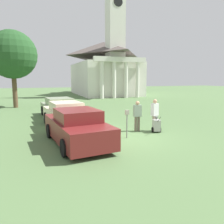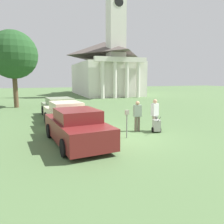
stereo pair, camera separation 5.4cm
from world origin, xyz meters
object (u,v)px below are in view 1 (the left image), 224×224
at_px(parking_meter, 127,119).
at_px(equipment_cart, 156,125).
at_px(person_worker, 137,114).
at_px(church, 104,65).
at_px(parked_car_sage, 59,108).
at_px(parked_car_maroon, 77,127).
at_px(person_supervisor, 155,113).
at_px(parked_car_cream, 66,115).

distance_m(parking_meter, equipment_cart, 2.09).
relative_size(parking_meter, equipment_cart, 1.37).
relative_size(person_worker, church, 0.07).
xyz_separation_m(parked_car_sage, equipment_cart, (4.38, -6.45, -0.29)).
height_order(parked_car_maroon, parking_meter, parked_car_maroon).
bearing_deg(church, person_supervisor, -102.04).
bearing_deg(person_worker, parked_car_maroon, 22.69).
xyz_separation_m(parked_car_maroon, parked_car_cream, (-0.00, 3.48, -0.01)).
xyz_separation_m(parked_car_cream, person_supervisor, (4.44, -2.60, 0.28)).
height_order(person_supervisor, equipment_cart, person_supervisor).
distance_m(parked_car_maroon, person_worker, 3.74).
distance_m(parking_meter, person_supervisor, 2.17).
distance_m(parked_car_maroon, parking_meter, 2.45).
bearing_deg(parking_meter, equipment_cart, 14.83).
height_order(parked_car_sage, church, church).
relative_size(parked_car_cream, person_supervisor, 2.80).
bearing_deg(parked_car_maroon, parking_meter, -5.61).
relative_size(parked_car_maroon, equipment_cart, 4.89).
xyz_separation_m(parked_car_maroon, church, (10.15, 27.61, 4.44)).
bearing_deg(parked_car_cream, parked_car_maroon, -96.77).
bearing_deg(person_worker, parked_car_sage, -54.47).
height_order(parking_meter, church, church).
distance_m(parking_meter, church, 28.93).
xyz_separation_m(parked_car_maroon, person_supervisor, (4.44, 0.88, 0.28)).
distance_m(person_worker, equipment_cart, 1.18).
bearing_deg(person_worker, equipment_cart, 147.77).
xyz_separation_m(parked_car_cream, person_worker, (3.54, -2.30, 0.22)).
height_order(equipment_cart, church, church).
height_order(person_worker, church, church).
distance_m(parked_car_maroon, person_supervisor, 4.54).
distance_m(parked_car_cream, equipment_cart, 5.27).
bearing_deg(parked_car_sage, person_worker, -65.47).
bearing_deg(person_worker, parked_car_cream, -28.70).
height_order(parked_car_sage, person_worker, person_worker).
xyz_separation_m(parked_car_maroon, person_worker, (3.54, 1.18, 0.22)).
distance_m(parked_car_sage, church, 23.40).
relative_size(parked_car_cream, parked_car_sage, 0.98).
height_order(parked_car_cream, church, church).
bearing_deg(church, parked_car_maroon, -110.17).
xyz_separation_m(parked_car_sage, parking_meter, (2.44, -6.96, 0.28)).
xyz_separation_m(equipment_cart, church, (5.76, 27.05, 4.77)).
bearing_deg(equipment_cart, person_worker, 159.57).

